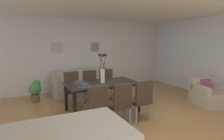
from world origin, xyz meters
name	(u,v)px	position (x,y,z in m)	size (l,w,h in m)	color
ground_plane	(122,122)	(0.00, 0.00, 0.00)	(9.00, 9.00, 0.00)	#A87A47
back_wall_panel	(79,55)	(0.00, 3.25, 1.30)	(9.00, 0.10, 2.60)	silver
side_window_wall	(216,57)	(3.65, 0.40, 1.30)	(0.10, 6.30, 2.60)	white
ceiling_panel	(114,1)	(0.00, 0.40, 2.64)	(9.00, 7.20, 0.08)	white
dining_table	(103,86)	(-0.11, 0.81, 0.67)	(1.80, 0.99, 0.74)	black
dining_chair_near_left	(96,105)	(-0.62, -0.06, 0.51)	(0.45, 0.45, 0.92)	#3D2D23
dining_chair_near_right	(73,86)	(-0.66, 1.70, 0.51)	(0.45, 0.45, 0.92)	#3D2D23
dining_chair_far_left	(120,102)	(-0.11, -0.10, 0.51)	(0.47, 0.47, 0.92)	#3D2D23
dining_chair_far_right	(91,84)	(-0.09, 1.73, 0.51)	(0.46, 0.46, 0.92)	#3D2D23
dining_chair_mid_left	(141,98)	(0.45, -0.08, 0.51)	(0.44, 0.44, 0.92)	#3D2D23
dining_chair_mid_right	(107,83)	(0.43, 1.70, 0.51)	(0.47, 0.47, 0.92)	#3D2D23
centerpiece_vase	(103,72)	(-0.11, 0.81, 1.02)	(0.21, 0.23, 0.73)	white
placemat_near_left	(85,87)	(-0.65, 0.59, 0.74)	(0.32, 0.32, 0.01)	#4C4742
bowl_near_left	(85,85)	(-0.65, 0.59, 0.78)	(0.17, 0.17, 0.07)	#475166
placemat_near_right	(79,83)	(-0.65, 1.03, 0.74)	(0.32, 0.32, 0.01)	#4C4742
bowl_near_right	(79,82)	(-0.65, 1.03, 0.78)	(0.17, 0.17, 0.07)	#475166
sofa	(83,85)	(-0.05, 2.70, 0.28)	(2.05, 0.84, 0.80)	#B2A899
armchair	(209,95)	(2.78, -0.06, 0.29)	(0.96, 0.96, 0.75)	#B7A893
framed_picture_left	(57,48)	(-0.81, 3.18, 1.59)	(0.37, 0.03, 0.35)	#B2ADA3
framed_picture_center	(95,47)	(0.59, 3.18, 1.59)	(0.34, 0.03, 0.36)	#B2ADA3
potted_plant	(35,90)	(-1.61, 2.37, 0.37)	(0.36, 0.36, 0.67)	brown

